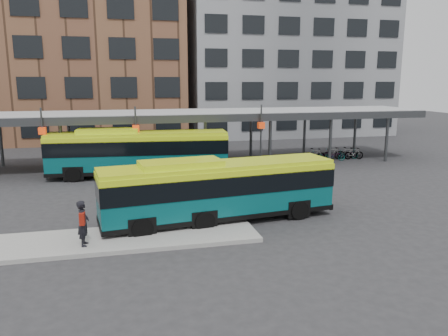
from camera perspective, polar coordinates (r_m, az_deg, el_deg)
ground at (r=22.07m, az=-2.32°, el=-5.89°), size 120.00×120.00×0.00m
boarding_island at (r=18.90m, az=-17.29°, el=-9.17°), size 14.00×3.00×0.18m
canopy at (r=33.89m, az=-6.67°, el=6.87°), size 40.00×6.53×4.80m
building_brick at (r=53.21m, az=-20.55°, el=15.55°), size 26.00×14.00×22.00m
building_grey at (r=56.45m, az=7.69°, el=14.86°), size 24.00×14.00×20.00m
bus_front at (r=20.40m, az=-0.74°, el=-2.72°), size 11.24×3.73×3.04m
bus_rear at (r=30.63m, az=-11.16°, el=2.16°), size 12.28×3.56×3.34m
pedestrian at (r=18.00m, az=-17.91°, el=-6.83°), size 0.48×0.70×1.82m
bike_rack at (r=37.50m, az=14.02°, el=1.76°), size 5.83×1.53×1.04m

